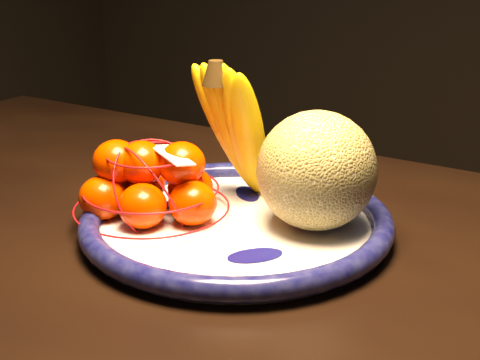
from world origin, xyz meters
The scene contains 6 objects.
dining_table centered at (-0.10, -0.02, 0.64)m, with size 1.49×0.96×0.72m.
fruit_bowl centered at (0.07, -0.01, 0.73)m, with size 0.40×0.40×0.03m.
cantaloupe centered at (0.16, 0.02, 0.81)m, with size 0.15×0.15×0.15m, color olive.
banana_bunch centered at (0.03, 0.06, 0.84)m, with size 0.14×0.14×0.22m.
mandarin_bag centered at (-0.04, -0.04, 0.78)m, with size 0.24×0.24×0.13m.
price_tag centered at (-0.01, -0.05, 0.82)m, with size 0.07×0.03×0.00m, color white.
Camera 1 is at (0.45, -0.71, 1.08)m, focal length 50.00 mm.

